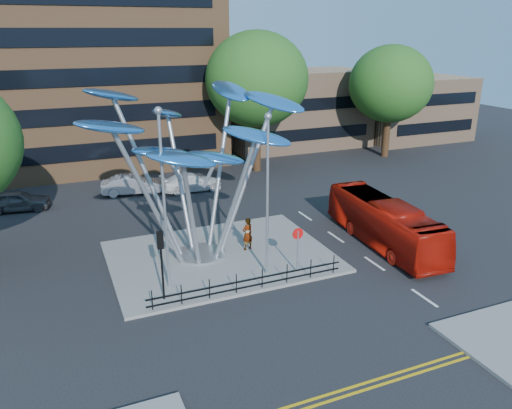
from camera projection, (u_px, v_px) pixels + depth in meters
name	position (u px, v px, depth m)	size (l,w,h in m)	color
ground	(283.00, 305.00, 23.11)	(120.00, 120.00, 0.00)	black
traffic_island	(221.00, 256.00, 27.93)	(12.00, 9.00, 0.15)	slate
double_yellow_near	(356.00, 386.00, 17.89)	(40.00, 0.12, 0.01)	gold
double_yellow_far	(361.00, 391.00, 17.63)	(40.00, 0.12, 0.01)	gold
low_building_near	(296.00, 109.00, 53.72)	(15.00, 8.00, 8.00)	tan
low_building_far	(412.00, 108.00, 57.29)	(12.00, 8.00, 7.00)	tan
tree_right	(257.00, 80.00, 42.49)	(8.80, 8.80, 12.11)	black
tree_far	(391.00, 84.00, 47.94)	(8.00, 8.00, 10.81)	black
leaf_sculpture	(194.00, 136.00, 25.87)	(12.72, 9.54, 9.51)	#9EA0A5
street_lamp_left	(163.00, 186.00, 22.72)	(0.36, 0.36, 8.80)	#9EA0A5
street_lamp_right	(268.00, 182.00, 24.21)	(0.36, 0.36, 8.30)	#9EA0A5
traffic_light_island	(161.00, 251.00, 22.58)	(0.28, 0.18, 3.42)	black
no_entry_sign_island	(298.00, 243.00, 25.43)	(0.60, 0.10, 2.45)	#9EA0A5
pedestrian_railing_front	(249.00, 283.00, 24.03)	(10.00, 0.06, 1.00)	black
red_bus	(384.00, 223.00, 29.28)	(2.30, 9.82, 2.74)	#A61207
pedestrian	(247.00, 234.00, 28.34)	(0.69, 0.46, 1.90)	gray
parked_car_left	(17.00, 200.00, 34.96)	(1.77, 4.39, 1.50)	#43464B
parked_car_mid	(131.00, 185.00, 38.50)	(1.58, 4.54, 1.50)	#AEAFB6
parked_car_right	(191.00, 182.00, 39.32)	(1.93, 4.75, 1.38)	silver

